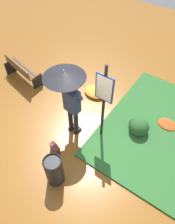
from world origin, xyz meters
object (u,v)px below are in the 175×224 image
at_px(person_with_umbrella, 68,88).
at_px(info_sign_post, 104,97).
at_px(handbag, 55,148).
at_px(park_bench, 21,70).
at_px(trash_bin, 54,170).

distance_m(person_with_umbrella, info_sign_post, 0.83).
bearing_deg(person_with_umbrella, handbag, 95.82).
xyz_separation_m(info_sign_post, park_bench, (3.38, -0.41, -1.04)).
xyz_separation_m(handbag, trash_bin, (-0.50, 0.56, 0.29)).
relative_size(handbag, trash_bin, 0.44).
distance_m(person_with_umbrella, park_bench, 2.96).
xyz_separation_m(person_with_umbrella, handbag, (-0.08, 0.77, -1.42)).
distance_m(handbag, trash_bin, 0.81).
relative_size(park_bench, trash_bin, 1.70).
height_order(person_with_umbrella, park_bench, person_with_umbrella).
bearing_deg(info_sign_post, person_with_umbrella, 23.36).
xyz_separation_m(handbag, park_bench, (2.70, -1.51, 0.28)).
height_order(person_with_umbrella, handbag, person_with_umbrella).
bearing_deg(person_with_umbrella, park_bench, -15.75).
relative_size(person_with_umbrella, trash_bin, 2.45).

